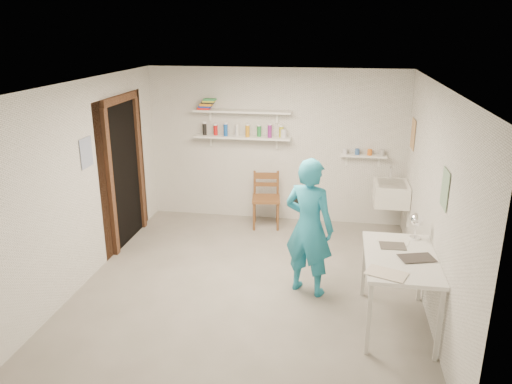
% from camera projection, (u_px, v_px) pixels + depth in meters
% --- Properties ---
extents(floor, '(4.00, 4.50, 0.02)m').
position_uv_depth(floor, '(251.00, 285.00, 6.06)').
color(floor, slate).
rests_on(floor, ground).
extents(ceiling, '(4.00, 4.50, 0.02)m').
position_uv_depth(ceiling, '(250.00, 82.00, 5.30)').
color(ceiling, silver).
rests_on(ceiling, wall_back).
extents(wall_back, '(4.00, 0.02, 2.40)m').
position_uv_depth(wall_back, '(275.00, 146.00, 7.79)').
color(wall_back, silver).
rests_on(wall_back, ground).
extents(wall_front, '(4.00, 0.02, 2.40)m').
position_uv_depth(wall_front, '(195.00, 288.00, 3.56)').
color(wall_front, silver).
rests_on(wall_front, ground).
extents(wall_left, '(0.02, 4.50, 2.40)m').
position_uv_depth(wall_left, '(86.00, 182.00, 5.99)').
color(wall_left, silver).
rests_on(wall_left, ground).
extents(wall_right, '(0.02, 4.50, 2.40)m').
position_uv_depth(wall_right, '(434.00, 200.00, 5.37)').
color(wall_right, silver).
rests_on(wall_right, ground).
extents(doorway_recess, '(0.02, 0.90, 2.00)m').
position_uv_depth(doorway_recess, '(125.00, 174.00, 7.03)').
color(doorway_recess, black).
rests_on(doorway_recess, wall_left).
extents(corridor_box, '(1.40, 1.50, 2.10)m').
position_uv_depth(corridor_box, '(77.00, 168.00, 7.13)').
color(corridor_box, brown).
rests_on(corridor_box, ground).
extents(door_lintel, '(0.06, 1.05, 0.10)m').
position_uv_depth(door_lintel, '(119.00, 99.00, 6.70)').
color(door_lintel, brown).
rests_on(door_lintel, wall_left).
extents(door_jamb_near, '(0.06, 0.10, 2.00)m').
position_uv_depth(door_jamb_near, '(110.00, 184.00, 6.56)').
color(door_jamb_near, brown).
rests_on(door_jamb_near, ground).
extents(door_jamb_far, '(0.06, 0.10, 2.00)m').
position_uv_depth(door_jamb_far, '(139.00, 165.00, 7.50)').
color(door_jamb_far, brown).
rests_on(door_jamb_far, ground).
extents(shelf_lower, '(1.50, 0.22, 0.03)m').
position_uv_depth(shelf_lower, '(242.00, 137.00, 7.70)').
color(shelf_lower, white).
rests_on(shelf_lower, wall_back).
extents(shelf_upper, '(1.50, 0.22, 0.03)m').
position_uv_depth(shelf_upper, '(242.00, 111.00, 7.58)').
color(shelf_upper, white).
rests_on(shelf_upper, wall_back).
extents(ledge_shelf, '(0.70, 0.14, 0.03)m').
position_uv_depth(ledge_shelf, '(363.00, 156.00, 7.53)').
color(ledge_shelf, white).
rests_on(ledge_shelf, wall_back).
extents(poster_left, '(0.01, 0.28, 0.36)m').
position_uv_depth(poster_left, '(86.00, 153.00, 5.92)').
color(poster_left, '#334C7F').
rests_on(poster_left, wall_left).
extents(poster_right_a, '(0.01, 0.34, 0.42)m').
position_uv_depth(poster_right_a, '(413.00, 134.00, 6.94)').
color(poster_right_a, '#995933').
rests_on(poster_right_a, wall_right).
extents(poster_right_b, '(0.01, 0.30, 0.38)m').
position_uv_depth(poster_right_b, '(445.00, 189.00, 4.76)').
color(poster_right_b, '#3F724C').
rests_on(poster_right_b, wall_right).
extents(belfast_sink, '(0.48, 0.60, 0.30)m').
position_uv_depth(belfast_sink, '(391.00, 193.00, 7.16)').
color(belfast_sink, white).
rests_on(belfast_sink, wall_right).
extents(man, '(0.69, 0.58, 1.62)m').
position_uv_depth(man, '(309.00, 227.00, 5.65)').
color(man, teal).
rests_on(man, ground).
extents(wall_clock, '(0.28, 0.14, 0.29)m').
position_uv_depth(wall_clock, '(304.00, 198.00, 5.77)').
color(wall_clock, beige).
rests_on(wall_clock, man).
extents(wooden_chair, '(0.47, 0.46, 0.91)m').
position_uv_depth(wooden_chair, '(266.00, 199.00, 7.68)').
color(wooden_chair, brown).
rests_on(wooden_chair, ground).
extents(work_table, '(0.71, 1.18, 0.79)m').
position_uv_depth(work_table, '(398.00, 291.00, 5.12)').
color(work_table, silver).
rests_on(work_table, ground).
extents(desk_lamp, '(0.15, 0.15, 0.15)m').
position_uv_depth(desk_lamp, '(417.00, 220.00, 5.34)').
color(desk_lamp, white).
rests_on(desk_lamp, work_table).
extents(spray_cans, '(1.29, 0.06, 0.17)m').
position_uv_depth(spray_cans, '(242.00, 131.00, 7.67)').
color(spray_cans, black).
rests_on(spray_cans, shelf_lower).
extents(book_stack, '(0.28, 0.14, 0.17)m').
position_uv_depth(book_stack, '(207.00, 104.00, 7.63)').
color(book_stack, red).
rests_on(book_stack, shelf_upper).
extents(ledge_pots, '(0.48, 0.07, 0.09)m').
position_uv_depth(ledge_pots, '(363.00, 152.00, 7.51)').
color(ledge_pots, silver).
rests_on(ledge_pots, ledge_shelf).
extents(papers, '(0.30, 0.22, 0.02)m').
position_uv_depth(papers, '(401.00, 255.00, 4.99)').
color(papers, silver).
rests_on(papers, work_table).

